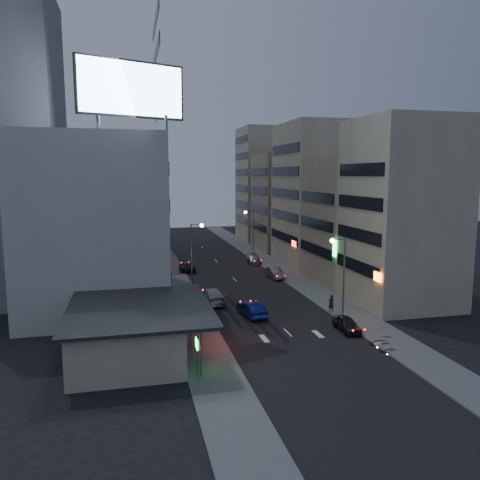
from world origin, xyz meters
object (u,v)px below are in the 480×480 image
object	(u,v)px
scooter_silver_b	(391,330)
scooter_silver_a	(385,335)
parked_car_right_mid	(275,273)
person	(331,303)
parked_car_right_near	(347,324)
parked_car_right_far	(254,259)
scooter_black_b	(385,334)
scooter_black_a	(392,342)
scooter_blue	(386,336)
road_car_blue	(252,309)
parked_car_left	(187,266)
road_car_silver	(212,296)

from	to	relation	value
scooter_silver_b	scooter_silver_a	bearing A→B (deg)	152.83
parked_car_right_mid	person	world-z (taller)	person
parked_car_right_near	parked_car_right_mid	bearing A→B (deg)	90.82
scooter_silver_a	scooter_silver_b	size ratio (longest dim) A/B	1.07
parked_car_right_far	scooter_black_b	bearing A→B (deg)	-83.53
scooter_black_a	scooter_silver_a	bearing A→B (deg)	-28.06
scooter_silver_a	scooter_blue	distance (m)	0.08
road_car_blue	scooter_black_b	bearing A→B (deg)	127.03
parked_car_right_near	parked_car_right_mid	distance (m)	22.39
scooter_silver_a	parked_car_right_near	bearing A→B (deg)	16.63
parked_car_right_mid	scooter_silver_a	size ratio (longest dim) A/B	2.35
scooter_black_a	scooter_silver_b	size ratio (longest dim) A/B	0.96
parked_car_right_mid	scooter_silver_a	world-z (taller)	parked_car_right_mid
road_car_blue	scooter_black_b	size ratio (longest dim) A/B	2.87
parked_car_right_far	parked_car_right_mid	bearing A→B (deg)	-86.21
road_car_blue	parked_car_right_near	bearing A→B (deg)	132.07
parked_car_right_far	parked_car_left	bearing A→B (deg)	-158.52
scooter_blue	scooter_black_b	size ratio (longest dim) A/B	1.03
scooter_black_a	scooter_black_b	world-z (taller)	scooter_black_a
scooter_black_a	scooter_silver_a	world-z (taller)	scooter_silver_a
scooter_black_b	parked_car_right_mid	bearing A→B (deg)	16.14
parked_car_right_near	scooter_blue	size ratio (longest dim) A/B	2.29
person	scooter_black_b	size ratio (longest dim) A/B	1.10
scooter_black_a	scooter_black_b	size ratio (longest dim) A/B	1.02
parked_car_left	scooter_silver_a	distance (m)	35.93
parked_car_left	road_car_blue	xyz separation A→B (m)	(3.68, -23.81, 0.12)
parked_car_right_mid	scooter_black_b	world-z (taller)	parked_car_right_mid
parked_car_left	scooter_blue	bearing A→B (deg)	113.41
road_car_silver	parked_car_right_near	bearing A→B (deg)	128.05
scooter_silver_a	scooter_black_a	bearing A→B (deg)	160.59
scooter_black_b	scooter_black_a	bearing A→B (deg)	179.27
scooter_blue	parked_car_right_far	bearing A→B (deg)	24.90
road_car_blue	scooter_black_a	world-z (taller)	road_car_blue
scooter_silver_b	parked_car_left	bearing A→B (deg)	41.80
road_car_silver	scooter_blue	distance (m)	19.78
scooter_silver_a	scooter_blue	bearing A→B (deg)	-139.05
parked_car_left	road_car_blue	distance (m)	24.10
parked_car_left	person	world-z (taller)	person
road_car_silver	scooter_silver_a	bearing A→B (deg)	125.21
parked_car_right_far	road_car_blue	xyz separation A→B (m)	(-7.52, -27.38, 0.10)
parked_car_right_mid	parked_car_right_far	xyz separation A→B (m)	(0.00, 11.21, -0.05)
parked_car_left	scooter_black_b	xyz separation A→B (m)	(12.92, -33.24, -0.03)
parked_car_right_mid	person	xyz separation A→B (m)	(0.70, -16.86, 0.30)
road_car_silver	scooter_black_a	bearing A→B (deg)	122.21
parked_car_right_mid	scooter_black_a	bearing A→B (deg)	-89.48
parked_car_right_far	parked_car_right_near	bearing A→B (deg)	-86.62
parked_car_left	scooter_black_a	xyz separation A→B (m)	(12.50, -35.05, -0.02)
parked_car_right_mid	scooter_silver_a	xyz separation A→B (m)	(1.54, -25.95, -0.03)
scooter_blue	scooter_black_a	bearing A→B (deg)	-168.99
parked_car_right_far	scooter_blue	xyz separation A→B (m)	(1.59, -37.20, -0.04)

